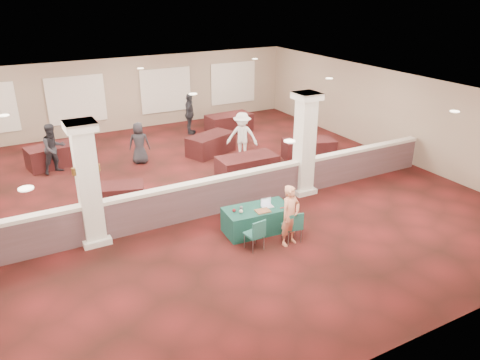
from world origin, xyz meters
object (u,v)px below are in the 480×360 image
near_table (257,219)px  conf_chair_side (256,232)px  far_table_back_right (229,123)px  attendee_d (139,143)px  far_table_front_center (247,167)px  attendee_c (190,114)px  woman (290,216)px  far_table_front_right (309,149)px  attendee_b (242,136)px  conf_chair_main (294,225)px  attendee_a (54,149)px  far_table_front_left (115,196)px  far_table_back_center (211,144)px  far_table_back_left (55,156)px

near_table → conf_chair_side: conf_chair_side is taller
far_table_back_right → attendee_d: attendee_d is taller
far_table_front_center → attendee_c: bearing=86.8°
woman → attendee_d: (-1.56, 7.47, -0.03)m
near_table → far_table_front_right: 5.97m
woman → far_table_front_center: 4.45m
far_table_front_center → far_table_front_right: (2.99, 0.57, -0.02)m
attendee_d → far_table_front_center: bearing=149.4°
woman → attendee_b: size_ratio=0.89×
conf_chair_side → far_table_front_right: size_ratio=0.44×
far_table_back_right → attendee_c: size_ratio=1.12×
attendee_d → conf_chair_main: bearing=121.7°
attendee_c → attendee_d: (-3.05, -2.50, -0.12)m
far_table_front_right → attendee_a: bearing=160.0°
near_table → woman: (0.39, -0.97, 0.46)m
far_table_front_left → far_table_front_right: 7.51m
far_table_front_right → far_table_back_center: size_ratio=1.01×
far_table_back_right → attendee_b: bearing=-109.2°
near_table → attendee_b: (2.33, 5.08, 0.56)m
near_table → far_table_front_center: far_table_front_center is taller
conf_chair_side → far_table_back_left: size_ratio=0.44×
conf_chair_main → far_table_back_left: (-4.48, 8.66, -0.12)m
far_table_back_center → far_table_back_right: bearing=48.5°
conf_chair_side → far_table_front_center: (2.07, 4.13, -0.09)m
conf_chair_side → far_table_front_left: size_ratio=0.50×
near_table → far_table_back_right: far_table_back_right is taller
near_table → attendee_c: attendee_c is taller
attendee_c → near_table: bearing=-159.1°
far_table_back_right → attendee_b: (-1.16, -3.32, 0.50)m
far_table_back_left → far_table_back_center: size_ratio=1.02×
far_table_front_center → far_table_front_right: bearing=10.9°
conf_chair_main → far_table_front_right: size_ratio=0.45×
far_table_front_center → far_table_back_right: bearing=69.2°
far_table_front_left → attendee_d: attendee_d is taller
woman → far_table_back_center: 7.28m
conf_chair_side → far_table_back_left: bearing=104.1°
conf_chair_main → conf_chair_side: bearing=-177.9°
far_table_front_left → attendee_c: size_ratio=0.95×
attendee_a → attendee_b: 6.67m
far_table_front_center → attendee_a: 6.73m
far_table_back_right → far_table_front_right: bearing=-76.9°
woman → far_table_back_right: bearing=59.7°
conf_chair_main → attendee_c: attendee_c is taller
woman → far_table_back_left: bearing=104.7°
far_table_front_center → attendee_d: bearing=130.4°
far_table_back_left → far_table_back_center: far_table_back_left is taller
far_table_back_right → attendee_a: (-7.54, -1.39, 0.48)m
conf_chair_side → near_table: bearing=50.2°
conf_chair_main → attendee_b: 6.32m
near_table → woman: bearing=-63.8°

